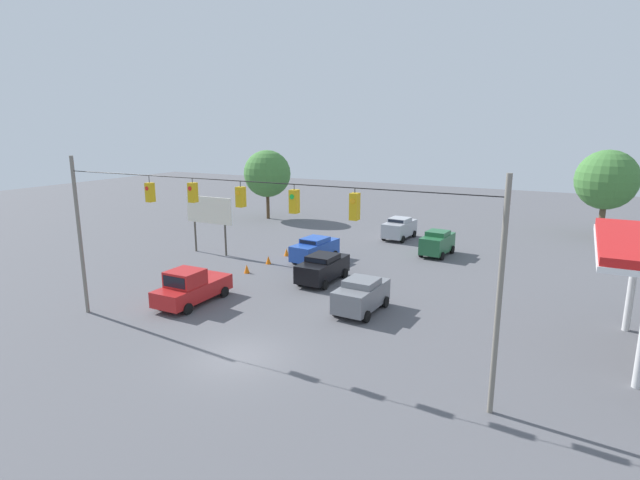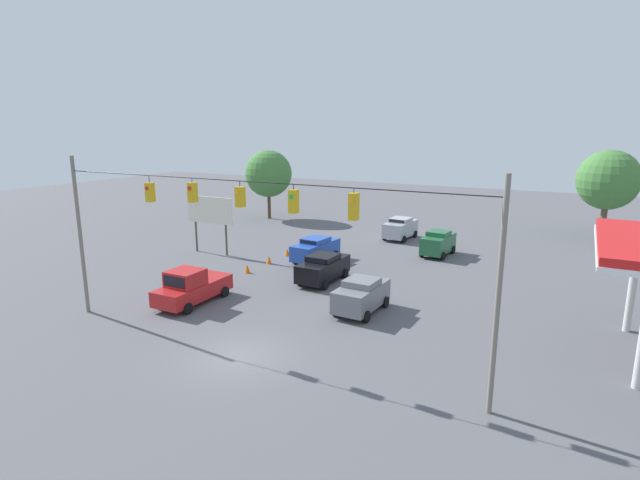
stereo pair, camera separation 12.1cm
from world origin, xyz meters
name	(u,v)px [view 1 (the left image)]	position (x,y,z in m)	size (l,w,h in m)	color
ground_plane	(238,357)	(0.00, 0.00, 0.00)	(140.00, 140.00, 0.00)	#56565B
overhead_signal_span	(243,232)	(-0.07, -0.65, 5.63)	(21.80, 0.38, 8.65)	slate
sedan_black_withflow_mid	(323,268)	(1.75, -11.76, 0.96)	(2.13, 4.54, 1.84)	black
sedan_grey_crossing_near	(361,295)	(-2.70, -7.81, 0.99)	(2.18, 4.05, 1.89)	slate
pickup_truck_red_parked_shoulder	(191,287)	(6.61, -4.44, 0.98)	(2.22, 5.02, 2.12)	red
sedan_blue_withflow_far	(315,249)	(4.64, -16.06, 0.97)	(2.29, 4.62, 1.85)	#234CB2
sedan_silver_withflow_deep	(399,228)	(1.46, -26.57, 1.03)	(2.30, 4.28, 1.97)	#A8AAB2
sedan_green_oncoming_deep	(437,243)	(-3.19, -22.22, 1.04)	(2.18, 3.97, 2.00)	#236038
traffic_cone_nearest	(196,290)	(7.45, -5.75, 0.31)	(0.41, 0.41, 0.62)	orange
traffic_cone_second	(223,279)	(7.42, -8.35, 0.31)	(0.41, 0.41, 0.62)	orange
traffic_cone_third	(247,269)	(7.42, -11.01, 0.31)	(0.41, 0.41, 0.62)	orange
traffic_cone_fourth	(268,260)	(7.39, -13.74, 0.31)	(0.41, 0.41, 0.62)	orange
traffic_cone_fifth	(287,252)	(7.43, -16.42, 0.31)	(0.41, 0.41, 0.62)	orange
traffic_cone_farthest	(303,246)	(7.27, -18.78, 0.31)	(0.41, 0.41, 0.62)	orange
roadside_billboard	(209,213)	(13.34, -14.27, 3.34)	(4.44, 0.16, 4.65)	#4C473D
tree_horizon_left	(267,174)	(17.97, -29.75, 5.02)	(5.18, 5.18, 7.62)	#4C3823
tree_horizon_right	(607,180)	(-14.98, -36.17, 5.33)	(5.47, 5.47, 8.09)	brown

